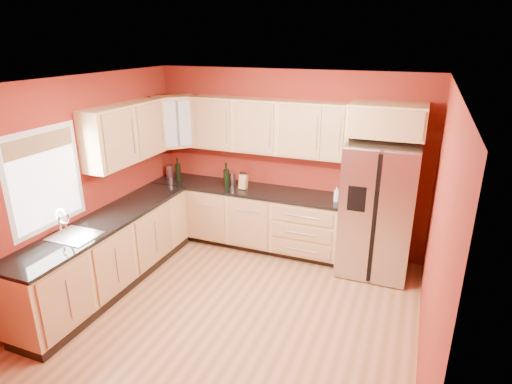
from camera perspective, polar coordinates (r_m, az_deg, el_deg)
floor at (r=5.12m, az=-3.07°, el=-15.97°), size 4.00×4.00×0.00m
ceiling at (r=4.17m, az=-3.74°, el=14.36°), size 4.00×4.00×0.00m
wall_back at (r=6.26m, az=4.30°, el=4.10°), size 4.00×0.04×2.60m
wall_front at (r=3.02m, az=-20.05°, el=-15.82°), size 4.00×0.04×2.60m
wall_left at (r=5.58m, az=-22.37°, el=0.63°), size 0.04×4.00×2.60m
wall_right at (r=4.14m, az=22.87°, el=-6.06°), size 0.04×4.00×2.60m
base_cabinets_back at (r=6.46m, az=-1.37°, el=-3.44°), size 2.90×0.60×0.88m
base_cabinets_left at (r=5.72m, az=-19.02°, el=-7.88°), size 0.60×2.80×0.88m
countertop_back at (r=6.28m, az=-1.44°, el=0.38°), size 2.90×0.62×0.04m
countertop_left at (r=5.52m, az=-19.47°, el=-3.67°), size 0.62×2.80×0.04m
upper_cabinets_back at (r=6.06m, az=1.67°, el=8.72°), size 2.30×0.33×0.75m
upper_cabinets_left at (r=5.87m, az=-17.05°, el=7.49°), size 0.33×1.35×0.75m
corner_upper_cabinet at (r=6.53m, az=-10.79°, el=9.20°), size 0.67×0.67×0.75m
over_fridge_cabinet at (r=5.56m, az=17.11°, el=9.20°), size 0.92×0.60×0.40m
refrigerator at (r=5.80m, az=15.89°, el=-2.23°), size 0.90×0.75×1.78m
window at (r=5.17m, az=-26.29°, el=1.50°), size 0.03×0.90×1.00m
sink_faucet at (r=5.13m, az=-23.26°, el=-3.93°), size 0.50×0.42×0.30m
canister_left at (r=6.86m, az=-11.40°, el=2.72°), size 0.15×0.15×0.20m
canister_right at (r=6.38m, az=-3.23°, el=1.77°), size 0.14×0.14×0.19m
wine_bottle_a at (r=6.26m, az=-3.98°, el=2.25°), size 0.08×0.08×0.37m
wine_bottle_b at (r=6.66m, az=-10.36°, el=3.01°), size 0.10×0.10×0.36m
knife_block at (r=6.22m, az=-1.69°, el=1.38°), size 0.11×0.10×0.21m
soap_dispenser at (r=5.83m, az=10.67°, el=-0.32°), size 0.09×0.09×0.20m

